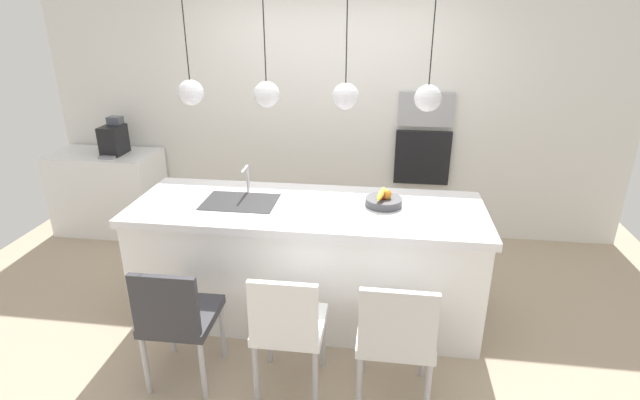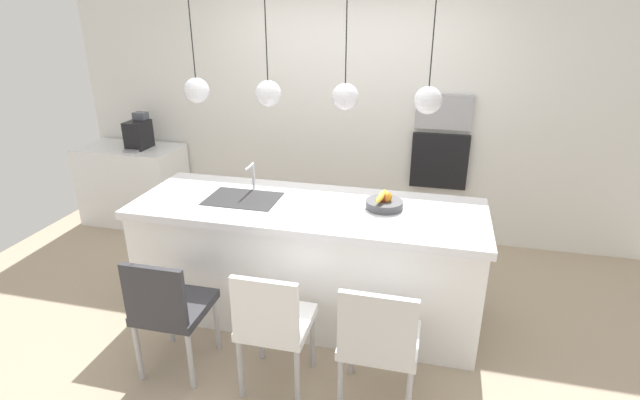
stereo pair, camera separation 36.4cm
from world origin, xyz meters
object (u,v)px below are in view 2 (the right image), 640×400
Objects in this scene: fruit_bowl at (384,202)px; microwave at (444,112)px; coffee_machine at (138,134)px; chair_far at (379,339)px; chair_middle at (273,322)px; chair_near at (170,307)px; oven at (439,161)px.

fruit_bowl is 1.60m from microwave.
coffee_machine reaches higher than chair_far.
chair_middle is at bearing -43.81° from coffee_machine.
microwave reaches higher than coffee_machine.
fruit_bowl is at bearing 96.35° from chair_far.
fruit_bowl is 0.31× the size of chair_near.
fruit_bowl is 0.49× the size of oven.
chair_middle is at bearing -119.33° from fruit_bowl.
oven is at bearing 83.79° from chair_far.
microwave is 0.50m from oven.
chair_near is at bearing -54.44° from coffee_machine.
oven is at bearing 180.00° from microwave.
coffee_machine is 3.20m from chair_middle.
microwave reaches higher than fruit_bowl.
microwave is 0.61× the size of chair_near.
fruit_bowl reaches higher than chair_middle.
oven reaches higher than chair_near.
chair_near is (-1.64, -2.48, -0.87)m from microwave.
chair_far is (-0.27, -2.48, -0.37)m from oven.
oven is at bearing 69.50° from chair_middle.
chair_middle is at bearing 0.16° from chair_near.
chair_near is at bearing -179.84° from chair_middle.
oven is 0.63× the size of chair_middle.
coffee_machine is 3.24m from microwave.
coffee_machine reaches higher than chair_near.
oven is (0.38, 1.50, -0.11)m from fruit_bowl.
coffee_machine is 2.74m from chair_near.
chair_near is at bearing -123.47° from oven.
chair_far is at bearing -36.69° from coffee_machine.
chair_middle is (2.28, -2.18, -0.52)m from coffee_machine.
fruit_bowl is 0.31× the size of chair_far.
coffee_machine reaches higher than chair_middle.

